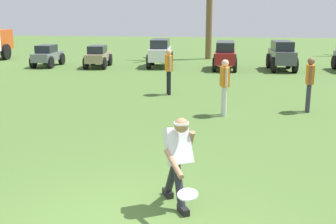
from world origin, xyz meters
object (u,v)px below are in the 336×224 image
parked_car_slot_c (160,52)px  frisbee_thrower (178,157)px  frisbee_in_flight (188,195)px  parked_car_slot_d (225,55)px  parked_car_slot_e (282,55)px  teammate_near_sideline (310,80)px  parked_car_slot_b (98,56)px  teammate_deep (169,68)px  teammate_midfield (225,82)px  parked_car_slot_a (47,55)px

parked_car_slot_c → frisbee_thrower: bearing=-80.9°
frisbee_in_flight → frisbee_thrower: bearing=104.5°
parked_car_slot_c → parked_car_slot_d: bearing=-8.5°
parked_car_slot_e → frisbee_in_flight: bearing=-101.7°
frisbee_in_flight → teammate_near_sideline: bearing=68.3°
teammate_near_sideline → parked_car_slot_b: 12.18m
parked_car_slot_b → teammate_deep: bearing=-55.8°
parked_car_slot_b → parked_car_slot_c: 3.16m
parked_car_slot_e → parked_car_slot_b: bearing=-179.5°
teammate_near_sideline → teammate_deep: 4.73m
teammate_midfield → parked_car_slot_e: size_ratio=0.65×
teammate_deep → parked_car_slot_b: teammate_deep is taller
frisbee_in_flight → parked_car_slot_c: 16.51m
parked_car_slot_d → parked_car_slot_e: size_ratio=1.01×
teammate_near_sideline → parked_car_slot_d: teammate_near_sideline is taller
parked_car_slot_a → teammate_near_sideline: bearing=-36.9°
parked_car_slot_d → parked_car_slot_e: (2.71, 0.03, 0.02)m
teammate_midfield → parked_car_slot_c: (-3.19, 9.76, -0.20)m
frisbee_thrower → parked_car_slot_b: size_ratio=0.62×
teammate_near_sideline → parked_car_slot_d: size_ratio=0.65×
teammate_near_sideline → teammate_midfield: 2.51m
parked_car_slot_b → parked_car_slot_e: bearing=0.5°
parked_car_slot_b → frisbee_thrower: bearing=-69.5°
teammate_near_sideline → teammate_deep: size_ratio=1.00×
parked_car_slot_d → teammate_midfield: bearing=-90.5°
parked_car_slot_a → parked_car_slot_b: 2.68m
frisbee_thrower → teammate_midfield: size_ratio=0.90×
teammate_midfield → parked_car_slot_b: 11.18m
teammate_deep → parked_car_slot_c: teammate_deep is taller
teammate_midfield → parked_car_slot_c: bearing=108.1°
parked_car_slot_a → parked_car_slot_c: 5.82m
frisbee_in_flight → teammate_midfield: 6.56m
teammate_near_sideline → parked_car_slot_e: bearing=87.4°
frisbee_thrower → parked_car_slot_c: (-2.49, 15.48, -0.05)m
teammate_near_sideline → parked_car_slot_a: size_ratio=0.71×
frisbee_in_flight → parked_car_slot_d: 15.81m
parked_car_slot_a → parked_car_slot_b: same height
frisbee_in_flight → teammate_deep: teammate_deep is taller
frisbee_thrower → parked_car_slot_a: bearing=118.9°
parked_car_slot_d → parked_car_slot_e: 2.71m
teammate_near_sideline → parked_car_slot_a: teammate_near_sideline is taller
teammate_midfield → parked_car_slot_a: bearing=134.1°
parked_car_slot_a → parked_car_slot_c: parked_car_slot_c is taller
frisbee_in_flight → teammate_midfield: size_ratio=0.21×
parked_car_slot_a → teammate_midfield: bearing=-45.9°
teammate_near_sideline → parked_car_slot_b: (-8.70, 8.51, -0.38)m
teammate_midfield → teammate_deep: 3.32m
frisbee_thrower → parked_car_slot_c: 15.68m
frisbee_in_flight → teammate_deep: (-1.39, 9.26, 0.35)m
frisbee_thrower → teammate_deep: size_ratio=0.90×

